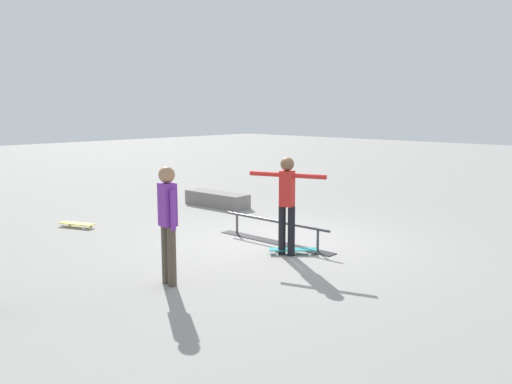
% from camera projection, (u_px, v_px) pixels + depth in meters
% --- Properties ---
extents(ground_plane, '(60.00, 60.00, 0.00)m').
position_uv_depth(ground_plane, '(280.00, 242.00, 9.74)').
color(ground_plane, gray).
extents(grind_rail, '(2.58, 0.29, 0.43)m').
position_uv_depth(grind_rail, '(275.00, 233.00, 9.68)').
color(grind_rail, black).
rests_on(grind_rail, ground_plane).
extents(skate_ledge, '(1.82, 0.64, 0.35)m').
position_uv_depth(skate_ledge, '(217.00, 199.00, 13.32)').
color(skate_ledge, gray).
rests_on(skate_ledge, ground_plane).
extents(skater_main, '(1.28, 0.50, 1.65)m').
position_uv_depth(skater_main, '(287.00, 199.00, 8.73)').
color(skater_main, black).
rests_on(skater_main, ground_plane).
extents(skateboard_main, '(0.72, 0.70, 0.09)m').
position_uv_depth(skateboard_main, '(293.00, 250.00, 8.93)').
color(skateboard_main, teal).
rests_on(skateboard_main, ground_plane).
extents(bystander_purple_shirt, '(0.38, 0.23, 1.66)m').
position_uv_depth(bystander_purple_shirt, '(168.00, 219.00, 7.26)').
color(bystander_purple_shirt, brown).
rests_on(bystander_purple_shirt, ground_plane).
extents(loose_skateboard_yellow, '(0.82, 0.49, 0.09)m').
position_uv_depth(loose_skateboard_yellow, '(76.00, 224.00, 10.94)').
color(loose_skateboard_yellow, yellow).
rests_on(loose_skateboard_yellow, ground_plane).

